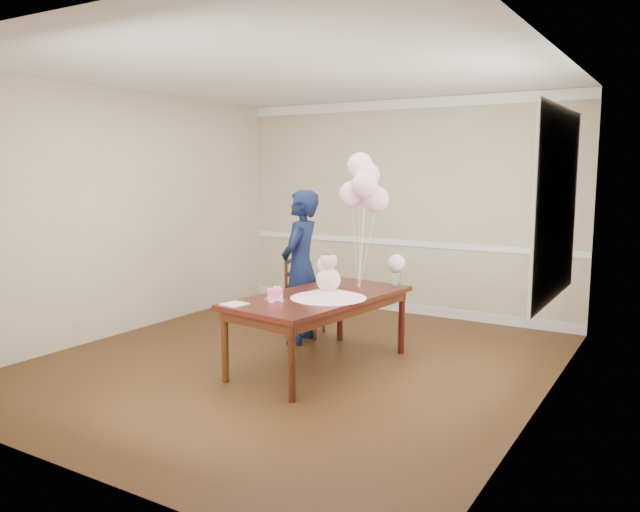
# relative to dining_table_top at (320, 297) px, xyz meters

# --- Properties ---
(floor) EXTENTS (4.50, 5.00, 0.00)m
(floor) POSITION_rel_dining_table_top_xyz_m (-0.28, -0.03, -0.66)
(floor) COLOR black
(floor) RESTS_ON ground
(ceiling) EXTENTS (4.50, 5.00, 0.02)m
(ceiling) POSITION_rel_dining_table_top_xyz_m (-0.28, -0.03, 2.04)
(ceiling) COLOR silver
(ceiling) RESTS_ON wall_back
(wall_back) EXTENTS (4.50, 0.02, 2.70)m
(wall_back) POSITION_rel_dining_table_top_xyz_m (-0.28, 2.47, 0.69)
(wall_back) COLOR tan
(wall_back) RESTS_ON floor
(wall_front) EXTENTS (4.50, 0.02, 2.70)m
(wall_front) POSITION_rel_dining_table_top_xyz_m (-0.28, -2.53, 0.69)
(wall_front) COLOR tan
(wall_front) RESTS_ON floor
(wall_left) EXTENTS (0.02, 5.00, 2.70)m
(wall_left) POSITION_rel_dining_table_top_xyz_m (-2.53, -0.03, 0.69)
(wall_left) COLOR tan
(wall_left) RESTS_ON floor
(wall_right) EXTENTS (0.02, 5.00, 2.70)m
(wall_right) POSITION_rel_dining_table_top_xyz_m (1.97, -0.03, 0.69)
(wall_right) COLOR tan
(wall_right) RESTS_ON floor
(chair_rail_trim) EXTENTS (4.50, 0.02, 0.07)m
(chair_rail_trim) POSITION_rel_dining_table_top_xyz_m (-0.28, 2.46, 0.24)
(chair_rail_trim) COLOR white
(chair_rail_trim) RESTS_ON wall_back
(crown_molding) EXTENTS (4.50, 0.02, 0.12)m
(crown_molding) POSITION_rel_dining_table_top_xyz_m (-0.28, 2.46, 1.97)
(crown_molding) COLOR white
(crown_molding) RESTS_ON wall_back
(baseboard_trim) EXTENTS (4.50, 0.02, 0.12)m
(baseboard_trim) POSITION_rel_dining_table_top_xyz_m (-0.28, 2.46, -0.60)
(baseboard_trim) COLOR silver
(baseboard_trim) RESTS_ON floor
(window_frame) EXTENTS (0.02, 1.66, 1.56)m
(window_frame) POSITION_rel_dining_table_top_xyz_m (1.95, 0.47, 0.89)
(window_frame) COLOR silver
(window_frame) RESTS_ON wall_right
(window_blinds) EXTENTS (0.01, 1.50, 1.40)m
(window_blinds) POSITION_rel_dining_table_top_xyz_m (1.93, 0.47, 0.89)
(window_blinds) COLOR silver
(window_blinds) RESTS_ON wall_right
(dining_table_top) EXTENTS (1.13, 1.92, 0.05)m
(dining_table_top) POSITION_rel_dining_table_top_xyz_m (0.00, 0.00, 0.00)
(dining_table_top) COLOR black
(dining_table_top) RESTS_ON table_leg_fl
(table_apron) EXTENTS (1.02, 1.82, 0.09)m
(table_apron) POSITION_rel_dining_table_top_xyz_m (0.00, 0.00, -0.07)
(table_apron) COLOR black
(table_apron) RESTS_ON table_leg_fl
(table_leg_fl) EXTENTS (0.07, 0.07, 0.64)m
(table_leg_fl) POSITION_rel_dining_table_top_xyz_m (-0.48, -0.78, -0.34)
(table_leg_fl) COLOR black
(table_leg_fl) RESTS_ON floor
(table_leg_fr) EXTENTS (0.07, 0.07, 0.64)m
(table_leg_fr) POSITION_rel_dining_table_top_xyz_m (0.28, -0.88, -0.34)
(table_leg_fr) COLOR black
(table_leg_fr) RESTS_ON floor
(table_leg_bl) EXTENTS (0.07, 0.07, 0.64)m
(table_leg_bl) POSITION_rel_dining_table_top_xyz_m (-0.28, 0.88, -0.34)
(table_leg_bl) COLOR black
(table_leg_bl) RESTS_ON floor
(table_leg_br) EXTENTS (0.07, 0.07, 0.64)m
(table_leg_br) POSITION_rel_dining_table_top_xyz_m (0.48, 0.78, -0.34)
(table_leg_br) COLOR black
(table_leg_br) RESTS_ON floor
(baby_skirt) EXTENTS (0.77, 0.77, 0.09)m
(baby_skirt) POSITION_rel_dining_table_top_xyz_m (0.13, -0.06, 0.07)
(baby_skirt) COLOR #F9B8CE
(baby_skirt) RESTS_ON dining_table_top
(baby_torso) EXTENTS (0.22, 0.22, 0.22)m
(baby_torso) POSITION_rel_dining_table_top_xyz_m (0.13, -0.06, 0.19)
(baby_torso) COLOR #F399C4
(baby_torso) RESTS_ON baby_skirt
(baby_head) EXTENTS (0.15, 0.15, 0.15)m
(baby_head) POSITION_rel_dining_table_top_xyz_m (0.13, -0.06, 0.36)
(baby_head) COLOR beige
(baby_head) RESTS_ON baby_torso
(baby_hair) EXTENTS (0.11, 0.11, 0.11)m
(baby_hair) POSITION_rel_dining_table_top_xyz_m (0.13, -0.06, 0.41)
(baby_hair) COLOR brown
(baby_hair) RESTS_ON baby_head
(cake_platter) EXTENTS (0.22, 0.22, 0.01)m
(cake_platter) POSITION_rel_dining_table_top_xyz_m (-0.23, -0.38, 0.03)
(cake_platter) COLOR silver
(cake_platter) RESTS_ON dining_table_top
(birthday_cake) EXTENTS (0.15, 0.15, 0.09)m
(birthday_cake) POSITION_rel_dining_table_top_xyz_m (-0.23, -0.38, 0.08)
(birthday_cake) COLOR #FF5088
(birthday_cake) RESTS_ON cake_platter
(cake_flower_a) EXTENTS (0.03, 0.03, 0.03)m
(cake_flower_a) POSITION_rel_dining_table_top_xyz_m (-0.23, -0.38, 0.13)
(cake_flower_a) COLOR silver
(cake_flower_a) RESTS_ON birthday_cake
(cake_flower_b) EXTENTS (0.03, 0.03, 0.03)m
(cake_flower_b) POSITION_rel_dining_table_top_xyz_m (-0.20, -0.37, 0.13)
(cake_flower_b) COLOR silver
(cake_flower_b) RESTS_ON birthday_cake
(rose_vase_near) EXTENTS (0.10, 0.10, 0.15)m
(rose_vase_near) POSITION_rel_dining_table_top_xyz_m (-0.10, 0.29, 0.10)
(rose_vase_near) COLOR silver
(rose_vase_near) RESTS_ON dining_table_top
(roses_near) EXTENTS (0.17, 0.17, 0.17)m
(roses_near) POSITION_rel_dining_table_top_xyz_m (-0.10, 0.29, 0.26)
(roses_near) COLOR #FFD5DC
(roses_near) RESTS_ON rose_vase_near
(rose_vase_far) EXTENTS (0.10, 0.10, 0.15)m
(rose_vase_far) POSITION_rel_dining_table_top_xyz_m (0.44, 0.73, 0.10)
(rose_vase_far) COLOR white
(rose_vase_far) RESTS_ON dining_table_top
(roses_far) EXTENTS (0.17, 0.17, 0.17)m
(roses_far) POSITION_rel_dining_table_top_xyz_m (0.44, 0.73, 0.26)
(roses_far) COLOR beige
(roses_far) RESTS_ON rose_vase_far
(napkin) EXTENTS (0.20, 0.20, 0.01)m
(napkin) POSITION_rel_dining_table_top_xyz_m (-0.41, -0.73, 0.03)
(napkin) COLOR silver
(napkin) RESTS_ON dining_table_top
(balloon_weight) EXTENTS (0.04, 0.04, 0.02)m
(balloon_weight) POSITION_rel_dining_table_top_xyz_m (0.15, 0.49, 0.03)
(balloon_weight) COLOR silver
(balloon_weight) RESTS_ON dining_table_top
(balloon_a) EXTENTS (0.25, 0.25, 0.25)m
(balloon_a) POSITION_rel_dining_table_top_xyz_m (0.06, 0.50, 0.93)
(balloon_a) COLOR #FFB4C8
(balloon_a) RESTS_ON balloon_ribbon_a
(balloon_b) EXTENTS (0.25, 0.25, 0.25)m
(balloon_b) POSITION_rel_dining_table_top_xyz_m (0.24, 0.43, 1.02)
(balloon_b) COLOR #EAA5CA
(balloon_b) RESTS_ON balloon_ribbon_b
(balloon_c) EXTENTS (0.25, 0.25, 0.25)m
(balloon_c) POSITION_rel_dining_table_top_xyz_m (0.18, 0.57, 1.12)
(balloon_c) COLOR #ECA7BF
(balloon_c) RESTS_ON balloon_ribbon_c
(balloon_d) EXTENTS (0.25, 0.25, 0.25)m
(balloon_d) POSITION_rel_dining_table_top_xyz_m (0.09, 0.60, 1.21)
(balloon_d) COLOR #FFB4D4
(balloon_d) RESTS_ON balloon_ribbon_d
(balloon_e) EXTENTS (0.25, 0.25, 0.25)m
(balloon_e) POSITION_rel_dining_table_top_xyz_m (0.30, 0.54, 0.89)
(balloon_e) COLOR #E2A0B2
(balloon_e) RESTS_ON balloon_ribbon_e
(balloon_ribbon_a) EXTENTS (0.08, 0.01, 0.76)m
(balloon_ribbon_a) POSITION_rel_dining_table_top_xyz_m (0.11, 0.49, 0.41)
(balloon_ribbon_a) COLOR white
(balloon_ribbon_a) RESTS_ON balloon_weight
(balloon_ribbon_b) EXTENTS (0.09, 0.06, 0.85)m
(balloon_ribbon_b) POSITION_rel_dining_table_top_xyz_m (0.19, 0.46, 0.46)
(balloon_ribbon_b) COLOR white
(balloon_ribbon_b) RESTS_ON balloon_weight
(balloon_ribbon_c) EXTENTS (0.03, 0.08, 0.94)m
(balloon_ribbon_c) POSITION_rel_dining_table_top_xyz_m (0.17, 0.53, 0.51)
(balloon_ribbon_c) COLOR white
(balloon_ribbon_c) RESTS_ON balloon_weight
(balloon_ribbon_d) EXTENTS (0.06, 0.10, 1.03)m
(balloon_ribbon_d) POSITION_rel_dining_table_top_xyz_m (0.12, 0.54, 0.55)
(balloon_ribbon_d) COLOR silver
(balloon_ribbon_d) RESTS_ON balloon_weight
(balloon_ribbon_e) EXTENTS (0.14, 0.05, 0.71)m
(balloon_ribbon_e) POSITION_rel_dining_table_top_xyz_m (0.22, 0.51, 0.39)
(balloon_ribbon_e) COLOR white
(balloon_ribbon_e) RESTS_ON balloon_weight
(dining_chair_seat) EXTENTS (0.47, 0.47, 0.04)m
(dining_chair_seat) POSITION_rel_dining_table_top_xyz_m (-0.71, 0.88, -0.26)
(dining_chair_seat) COLOR #34150E
(dining_chair_seat) RESTS_ON chair_leg_fl
(chair_leg_fl) EXTENTS (0.04, 0.04, 0.38)m
(chair_leg_fl) POSITION_rel_dining_table_top_xyz_m (-0.83, 0.69, -0.47)
(chair_leg_fl) COLOR #38170F
(chair_leg_fl) RESTS_ON floor
(chair_leg_fr) EXTENTS (0.04, 0.04, 0.38)m
(chair_leg_fr) POSITION_rel_dining_table_top_xyz_m (-0.52, 0.77, -0.47)
(chair_leg_fr) COLOR #3B1A10
(chair_leg_fr) RESTS_ON floor
(chair_leg_bl) EXTENTS (0.04, 0.04, 0.38)m
(chair_leg_bl) POSITION_rel_dining_table_top_xyz_m (-0.91, 1.00, -0.47)
(chair_leg_bl) COLOR #341B0E
(chair_leg_bl) RESTS_ON floor
(chair_leg_br) EXTENTS (0.04, 0.04, 0.38)m
(chair_leg_br) POSITION_rel_dining_table_top_xyz_m (-0.60, 1.08, -0.47)
(chair_leg_br) COLOR #3C1810
(chair_leg_br) RESTS_ON floor
(chair_back_post_l) EXTENTS (0.04, 0.04, 0.49)m
(chair_back_post_l) POSITION_rel_dining_table_top_xyz_m (-0.84, 0.69, -0.01)
(chair_back_post_l) COLOR #3B2110
(chair_back_post_l) RESTS_ON dining_chair_seat
(chair_back_post_r) EXTENTS (0.04, 0.04, 0.49)m
(chair_back_post_r) POSITION_rel_dining_table_top_xyz_m (-0.92, 0.99, -0.01)
(chair_back_post_r) COLOR #351D0E
(chair_back_post_r) RESTS_ON dining_chair_seat
(chair_slat_low) EXTENTS (0.11, 0.35, 0.04)m
(chair_slat_low) POSITION_rel_dining_table_top_xyz_m (-0.88, 0.84, -0.11)
(chair_slat_low) COLOR black
(chair_slat_low) RESTS_ON dining_chair_seat
(chair_slat_mid) EXTENTS (0.11, 0.35, 0.04)m
(chair_slat_mid) POSITION_rel_dining_table_top_xyz_m (-0.88, 0.84, 0.03)
(chair_slat_mid) COLOR #3E2210
(chair_slat_mid) RESTS_ON dining_chair_seat
(chair_slat_top) EXTENTS (0.11, 0.35, 0.04)m
(chair_slat_top) POSITION_rel_dining_table_top_xyz_m (-0.88, 0.84, 0.17)
(chair_slat_top) COLOR #321B0D
(chair_slat_top) RESTS_ON dining_chair_seat
(woman) EXTENTS (0.50, 0.65, 1.62)m
(woman) POSITION_rel_dining_table_top_xyz_m (-0.61, 0.62, 0.15)
(woman) COLOR #0E1633
(woman) RESTS_ON floor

